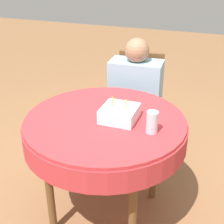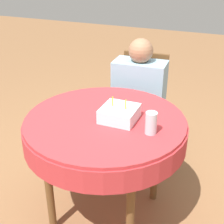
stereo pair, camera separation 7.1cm
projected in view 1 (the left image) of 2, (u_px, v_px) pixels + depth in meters
name	position (u px, v px, depth m)	size (l,w,h in m)	color
ground_plane	(106.00, 212.00, 2.25)	(12.00, 12.00, 0.00)	#8C603D
dining_table	(105.00, 132.00, 1.94)	(1.01, 1.01, 0.77)	#BC3338
chair	(137.00, 105.00, 2.71)	(0.45, 0.45, 0.93)	brown
person	(135.00, 92.00, 2.55)	(0.43, 0.34, 1.09)	#9E7051
birthday_cake	(120.00, 113.00, 1.87)	(0.21, 0.21, 0.14)	white
drinking_glass	(152.00, 122.00, 1.73)	(0.07, 0.07, 0.13)	silver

